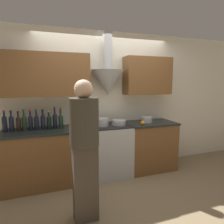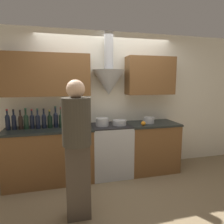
{
  "view_description": "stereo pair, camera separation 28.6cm",
  "coord_description": "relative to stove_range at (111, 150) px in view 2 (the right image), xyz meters",
  "views": [
    {
      "loc": [
        -1.11,
        -3.0,
        1.69
      ],
      "look_at": [
        0.0,
        0.2,
        1.17
      ],
      "focal_mm": 32.0,
      "sensor_mm": 36.0,
      "label": 1
    },
    {
      "loc": [
        -0.83,
        -3.08,
        1.69
      ],
      "look_at": [
        0.0,
        0.2,
        1.17
      ],
      "focal_mm": 32.0,
      "sensor_mm": 36.0,
      "label": 2
    }
  ],
  "objects": [
    {
      "name": "stock_pot",
      "position": [
        -0.16,
        -0.02,
        0.53
      ],
      "size": [
        0.23,
        0.23,
        0.14
      ],
      "color": "#B7BABC",
      "rests_on": "stove_range"
    },
    {
      "name": "wine_bottle_0",
      "position": [
        -1.68,
        0.05,
        0.6
      ],
      "size": [
        0.07,
        0.07,
        0.33
      ],
      "color": "black",
      "rests_on": "counter_left"
    },
    {
      "name": "wine_bottle_9",
      "position": [
        -0.85,
        0.04,
        0.59
      ],
      "size": [
        0.08,
        0.08,
        0.34
      ],
      "color": "black",
      "rests_on": "counter_left"
    },
    {
      "name": "wine_bottle_8",
      "position": [
        -0.94,
        0.06,
        0.6
      ],
      "size": [
        0.07,
        0.07,
        0.36
      ],
      "color": "black",
      "rests_on": "counter_left"
    },
    {
      "name": "counter_left",
      "position": [
        -1.05,
        -0.0,
        -0.0
      ],
      "size": [
        1.44,
        0.62,
        0.92
      ],
      "color": "brown",
      "rests_on": "ground_plane"
    },
    {
      "name": "wine_bottle_5",
      "position": [
        -1.22,
        0.03,
        0.59
      ],
      "size": [
        0.07,
        0.07,
        0.33
      ],
      "color": "black",
      "rests_on": "counter_left"
    },
    {
      "name": "wine_bottle_4",
      "position": [
        -1.32,
        0.06,
        0.59
      ],
      "size": [
        0.07,
        0.07,
        0.32
      ],
      "color": "black",
      "rests_on": "counter_left"
    },
    {
      "name": "orange_fruit",
      "position": [
        0.55,
        -0.19,
        0.5
      ],
      "size": [
        0.08,
        0.08,
        0.08
      ],
      "color": "orange",
      "rests_on": "counter_right"
    },
    {
      "name": "stove_range",
      "position": [
        0.0,
        0.0,
        0.0
      ],
      "size": [
        0.69,
        0.6,
        0.92
      ],
      "color": "#B7BABC",
      "rests_on": "ground_plane"
    },
    {
      "name": "wine_bottle_3",
      "position": [
        -1.41,
        0.05,
        0.59
      ],
      "size": [
        0.08,
        0.08,
        0.34
      ],
      "color": "black",
      "rests_on": "counter_left"
    },
    {
      "name": "wine_bottle_7",
      "position": [
        -1.04,
        0.04,
        0.58
      ],
      "size": [
        0.08,
        0.08,
        0.3
      ],
      "color": "black",
      "rests_on": "counter_left"
    },
    {
      "name": "wine_bottle_6",
      "position": [
        -1.13,
        0.04,
        0.59
      ],
      "size": [
        0.07,
        0.07,
        0.33
      ],
      "color": "black",
      "rests_on": "counter_left"
    },
    {
      "name": "ground_plane",
      "position": [
        0.0,
        -0.31,
        -0.47
      ],
      "size": [
        12.0,
        12.0,
        0.0
      ],
      "primitive_type": "plane",
      "color": "#847051"
    },
    {
      "name": "wall_back",
      "position": [
        -0.08,
        0.26,
        1.0
      ],
      "size": [
        8.4,
        0.59,
        2.6
      ],
      "color": "silver",
      "rests_on": "ground_plane"
    },
    {
      "name": "wine_bottle_1",
      "position": [
        -1.59,
        0.06,
        0.59
      ],
      "size": [
        0.07,
        0.07,
        0.33
      ],
      "color": "black",
      "rests_on": "counter_left"
    },
    {
      "name": "counter_right",
      "position": [
        0.8,
        -0.0,
        -0.0
      ],
      "size": [
        0.94,
        0.62,
        0.92
      ],
      "color": "brown",
      "rests_on": "ground_plane"
    },
    {
      "name": "person_foreground_left",
      "position": [
        -0.67,
        -1.06,
        0.48
      ],
      "size": [
        0.34,
        0.34,
        1.71
      ],
      "color": "#473D33",
      "rests_on": "ground_plane"
    },
    {
      "name": "saucepan",
      "position": [
        0.74,
        -0.01,
        0.51
      ],
      "size": [
        0.2,
        0.2,
        0.11
      ],
      "color": "#B7BABC",
      "rests_on": "counter_right"
    },
    {
      "name": "mixing_bowl",
      "position": [
        0.16,
        -0.03,
        0.5
      ],
      "size": [
        0.25,
        0.25,
        0.09
      ],
      "color": "#B7BABC",
      "rests_on": "stove_range"
    },
    {
      "name": "wine_bottle_2",
      "position": [
        -1.49,
        0.05,
        0.59
      ],
      "size": [
        0.07,
        0.07,
        0.32
      ],
      "color": "black",
      "rests_on": "counter_left"
    }
  ]
}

